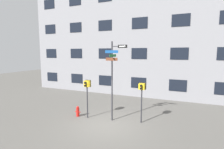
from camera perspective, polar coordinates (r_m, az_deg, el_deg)
The scene contains 6 objects.
ground_plane at distance 10.37m, azimuth -2.11°, elevation -16.32°, with size 60.00×60.00×0.00m, color #595651.
building_facade at distance 16.72m, azimuth 9.29°, elevation 16.09°, with size 24.00×0.63×13.53m.
street_sign_pole at distance 10.36m, azimuth 0.35°, elevation 0.14°, with size 1.35×0.92×4.79m.
pedestrian_signal_left at distance 11.09m, azimuth -8.16°, elevation -4.45°, with size 0.40×0.40×2.42m.
pedestrian_signal_right at distance 10.34m, azimuth 9.68°, elevation -5.47°, with size 0.40×0.40×2.39m.
fire_hydrant at distance 11.83m, azimuth -11.11°, elevation -11.72°, with size 0.37×0.21×0.68m.
Camera 1 is at (4.14, -8.57, 4.12)m, focal length 28.00 mm.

